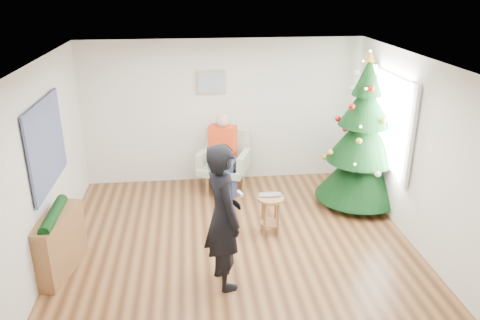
{
  "coord_description": "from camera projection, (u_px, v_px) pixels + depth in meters",
  "views": [
    {
      "loc": [
        -0.59,
        -5.66,
        3.57
      ],
      "look_at": [
        0.1,
        0.6,
        1.1
      ],
      "focal_mm": 35.0,
      "sensor_mm": 36.0,
      "label": 1
    }
  ],
  "objects": [
    {
      "name": "standing_man",
      "position": [
        223.0,
        217.0,
        5.54
      ],
      "size": [
        0.61,
        0.77,
        1.84
      ],
      "primitive_type": "imported",
      "rotation": [
        0.0,
        0.0,
        1.86
      ],
      "color": "black",
      "rests_on": "floor"
    },
    {
      "name": "garland",
      "position": [
        53.0,
        215.0,
        5.8
      ],
      "size": [
        0.14,
        0.9,
        0.14
      ],
      "primitive_type": "cylinder",
      "rotation": [
        1.57,
        0.0,
        0.0
      ],
      "color": "black",
      "rests_on": "console"
    },
    {
      "name": "console",
      "position": [
        58.0,
        244.0,
        5.95
      ],
      "size": [
        0.5,
        1.04,
        0.8
      ],
      "primitive_type": "cube",
      "rotation": [
        0.0,
        0.0,
        -0.21
      ],
      "color": "brown",
      "rests_on": "floor"
    },
    {
      "name": "wall_back",
      "position": [
        223.0,
        112.0,
        8.44
      ],
      "size": [
        5.0,
        0.0,
        5.0
      ],
      "primitive_type": "plane",
      "rotation": [
        1.57,
        0.0,
        0.0
      ],
      "color": "silver",
      "rests_on": "floor"
    },
    {
      "name": "christmas_tree",
      "position": [
        362.0,
        139.0,
        7.52
      ],
      "size": [
        1.4,
        1.4,
        2.53
      ],
      "rotation": [
        0.0,
        0.0,
        -0.39
      ],
      "color": "#3F2816",
      "rests_on": "floor"
    },
    {
      "name": "laptop",
      "position": [
        271.0,
        196.0,
        6.77
      ],
      "size": [
        0.34,
        0.23,
        0.03
      ],
      "primitive_type": "imported",
      "rotation": [
        0.0,
        0.0,
        -0.05
      ],
      "color": "silver",
      "rests_on": "stool"
    },
    {
      "name": "game_controller",
      "position": [
        240.0,
        194.0,
        5.42
      ],
      "size": [
        0.07,
        0.13,
        0.04
      ],
      "primitive_type": "cube",
      "rotation": [
        0.0,
        0.0,
        0.29
      ],
      "color": "white",
      "rests_on": "standing_man"
    },
    {
      "name": "tapestry",
      "position": [
        47.0,
        144.0,
        6.06
      ],
      "size": [
        0.03,
        1.5,
        1.15
      ],
      "primitive_type": "cube",
      "color": "black",
      "rests_on": "wall_left"
    },
    {
      "name": "seated_person",
      "position": [
        223.0,
        152.0,
        8.19
      ],
      "size": [
        0.58,
        0.75,
        1.37
      ],
      "rotation": [
        0.0,
        0.0,
        -0.37
      ],
      "color": "navy",
      "rests_on": "armchair"
    },
    {
      "name": "floor",
      "position": [
        238.0,
        248.0,
        6.6
      ],
      "size": [
        5.0,
        5.0,
        0.0
      ],
      "primitive_type": "plane",
      "color": "brown",
      "rests_on": "ground"
    },
    {
      "name": "window_panel",
      "position": [
        389.0,
        120.0,
        7.23
      ],
      "size": [
        0.04,
        1.3,
        1.4
      ],
      "primitive_type": "cube",
      "color": "white",
      "rests_on": "wall_right"
    },
    {
      "name": "framed_picture",
      "position": [
        211.0,
        82.0,
        8.19
      ],
      "size": [
        0.52,
        0.05,
        0.42
      ],
      "color": "tan",
      "rests_on": "wall_back"
    },
    {
      "name": "wall_left",
      "position": [
        40.0,
        171.0,
        5.87
      ],
      "size": [
        0.0,
        5.0,
        5.0
      ],
      "primitive_type": "plane",
      "rotation": [
        1.57,
        0.0,
        1.57
      ],
      "color": "silver",
      "rests_on": "floor"
    },
    {
      "name": "ceiling",
      "position": [
        237.0,
        63.0,
        5.65
      ],
      "size": [
        5.0,
        5.0,
        0.0
      ],
      "primitive_type": "plane",
      "rotation": [
        3.14,
        0.0,
        0.0
      ],
      "color": "white",
      "rests_on": "wall_back"
    },
    {
      "name": "armchair",
      "position": [
        225.0,
        167.0,
        8.37
      ],
      "size": [
        1.01,
        0.99,
        1.05
      ],
      "rotation": [
        0.0,
        0.0,
        -0.37
      ],
      "color": "#9EAF8D",
      "rests_on": "floor"
    },
    {
      "name": "stool",
      "position": [
        270.0,
        215.0,
        6.88
      ],
      "size": [
        0.4,
        0.4,
        0.59
      ],
      "rotation": [
        0.0,
        0.0,
        -0.4
      ],
      "color": "brown",
      "rests_on": "floor"
    },
    {
      "name": "curtains",
      "position": [
        387.0,
        121.0,
        7.23
      ],
      "size": [
        0.05,
        1.75,
        1.5
      ],
      "color": "white",
      "rests_on": "wall_right"
    },
    {
      "name": "wall_front",
      "position": [
        270.0,
        275.0,
        3.81
      ],
      "size": [
        5.0,
        0.0,
        5.0
      ],
      "primitive_type": "plane",
      "rotation": [
        -1.57,
        0.0,
        0.0
      ],
      "color": "silver",
      "rests_on": "floor"
    },
    {
      "name": "wall_right",
      "position": [
        419.0,
        155.0,
        6.38
      ],
      "size": [
        0.0,
        5.0,
        5.0
      ],
      "primitive_type": "plane",
      "rotation": [
        1.57,
        0.0,
        -1.57
      ],
      "color": "silver",
      "rests_on": "floor"
    }
  ]
}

